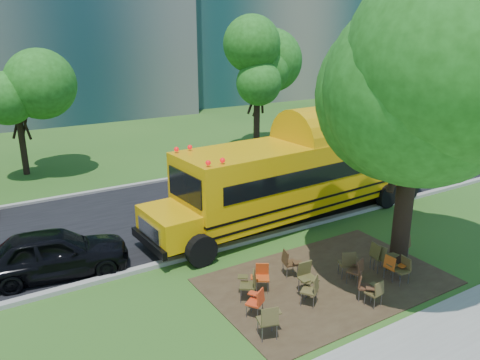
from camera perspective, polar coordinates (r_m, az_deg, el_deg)
ground at (r=14.24m, az=6.09°, el=-12.40°), size 160.00×160.00×0.00m
dirt_patch at (r=14.47m, az=10.55°, el=-12.03°), size 7.00×4.50×0.03m
asphalt_road at (r=19.67m, az=-6.33°, el=-3.55°), size 80.00×8.00×0.04m
kerb_near at (r=16.40m, az=-0.30°, el=-7.75°), size 80.00×0.25×0.14m
kerb_far at (r=23.24m, az=-10.66°, el=-0.25°), size 80.00×0.25×0.14m
bg_tree_2 at (r=25.98m, az=-25.72°, el=9.58°), size 4.80×4.80×6.62m
bg_tree_3 at (r=28.45m, az=2.12°, el=13.51°), size 5.60×5.60×7.84m
bg_tree_4 at (r=32.87m, az=15.11°, el=12.29°), size 5.00×5.00×6.85m
main_tree at (r=14.64m, az=20.76°, el=10.07°), size 7.20×7.20×9.07m
school_bus at (r=18.73m, az=8.68°, el=1.06°), size 12.98×3.63×3.14m
chair_0 at (r=12.45m, az=2.06°, el=-14.40°), size 0.54×0.68×0.82m
chair_1 at (r=11.66m, az=3.59°, el=-16.49°), size 0.72×0.57×0.93m
chair_2 at (r=13.04m, az=8.70°, el=-12.84°), size 0.59×0.74×0.87m
chair_3 at (r=13.51m, az=8.10°, el=-11.41°), size 0.64×0.56×0.95m
chair_4 at (r=13.37m, az=16.23°, el=-12.83°), size 0.53×0.52×0.79m
chair_5 at (r=13.55m, az=14.88°, el=-12.23°), size 0.55×0.69×0.80m
chair_6 at (r=14.73m, az=19.14°, el=-10.00°), size 0.49×0.57×0.83m
chair_7 at (r=15.13m, az=17.06°, el=-8.80°), size 0.62×0.61×0.91m
chair_8 at (r=13.10m, az=1.18°, el=-12.34°), size 0.61×0.78×0.91m
chair_9 at (r=13.58m, az=2.62°, el=-11.47°), size 0.69×0.55×0.82m
chair_10 at (r=14.33m, az=6.01°, el=-9.80°), size 0.51×0.65×0.85m
chair_11 at (r=14.29m, az=14.06°, el=-10.42°), size 0.56×0.65×0.83m
chair_12 at (r=15.13m, az=16.60°, el=-8.68°), size 0.56×0.69×0.95m
chair_13 at (r=16.13m, az=19.34°, el=-7.44°), size 0.59×0.67×0.87m
chair_14 at (r=14.77m, az=18.11°, el=-9.86°), size 0.50×0.53×0.82m
chair_15 at (r=14.53m, az=13.05°, el=-9.63°), size 0.74×0.58×0.91m
black_car at (r=15.32m, az=-21.75°, el=-8.26°), size 4.58×2.43×1.48m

